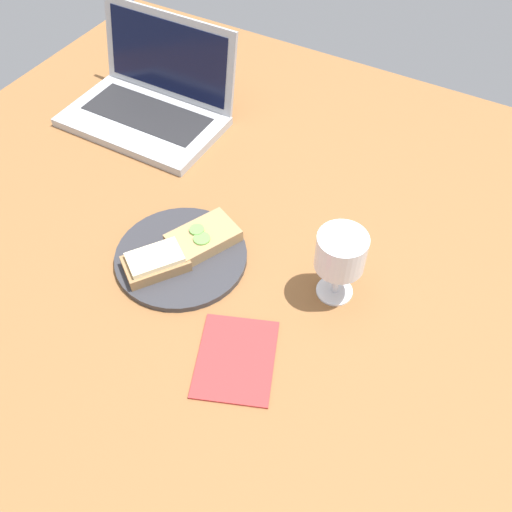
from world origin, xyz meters
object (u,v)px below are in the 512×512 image
(wine_glass, at_px, (341,255))
(sandwich_with_cucumber, at_px, (203,237))
(laptop, at_px, (150,102))
(plate, at_px, (181,257))
(sandwich_with_cheese, at_px, (156,262))
(napkin, at_px, (236,359))

(wine_glass, bearing_deg, sandwich_with_cucumber, -174.79)
(sandwich_with_cucumber, distance_m, laptop, 0.41)
(sandwich_with_cucumber, bearing_deg, plate, -113.16)
(sandwich_with_cheese, relative_size, wine_glass, 0.93)
(laptop, bearing_deg, sandwich_with_cheese, -52.67)
(sandwich_with_cheese, xyz_separation_m, wine_glass, (0.28, 0.11, 0.07))
(sandwich_with_cheese, xyz_separation_m, laptop, (-0.27, 0.36, 0.01))
(sandwich_with_cucumber, bearing_deg, sandwich_with_cheese, -113.18)
(wine_glass, height_order, laptop, laptop)
(sandwich_with_cucumber, xyz_separation_m, laptop, (-0.31, 0.27, 0.02))
(plate, height_order, napkin, plate)
(sandwich_with_cucumber, distance_m, sandwich_with_cheese, 0.10)
(sandwich_with_cucumber, distance_m, napkin, 0.24)
(plate, relative_size, sandwich_with_cheese, 1.86)
(wine_glass, bearing_deg, plate, -165.78)
(sandwich_with_cheese, height_order, napkin, sandwich_with_cheese)
(laptop, distance_m, napkin, 0.65)
(plate, bearing_deg, wine_glass, 14.22)
(plate, xyz_separation_m, wine_glass, (0.26, 0.07, 0.09))
(sandwich_with_cheese, bearing_deg, laptop, 127.33)
(sandwich_with_cucumber, relative_size, sandwich_with_cheese, 1.12)
(plate, distance_m, sandwich_with_cheese, 0.05)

